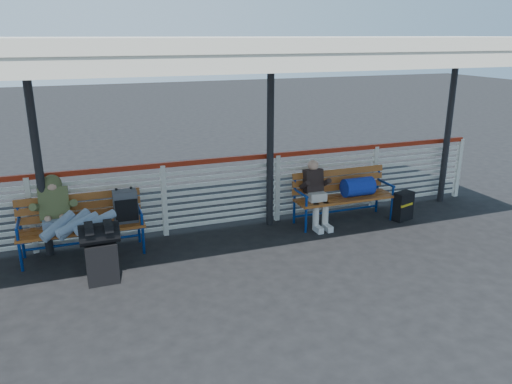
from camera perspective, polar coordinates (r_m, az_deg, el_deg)
name	(u,v)px	position (r m, az deg, el deg)	size (l,w,h in m)	color
ground	(193,286)	(6.79, -7.17, -10.61)	(60.00, 60.00, 0.00)	black
fence	(164,197)	(8.26, -10.46, -0.59)	(12.08, 0.08, 1.24)	silver
canopy	(169,47)	(6.85, -9.95, 16.04)	(12.60, 3.60, 3.16)	silver
luggage_stack	(101,251)	(6.94, -17.31, -6.43)	(0.52, 0.30, 0.85)	black
bench_left	(97,215)	(7.85, -17.68, -2.52)	(1.80, 0.56, 0.96)	#A55520
bench_right	(349,189)	(8.95, 10.63, 0.32)	(1.80, 0.56, 0.92)	#A55520
traveler_man	(70,219)	(7.49, -20.47, -2.92)	(0.93, 1.64, 0.77)	#869CB4
companion_person	(316,193)	(8.62, 6.87, -0.10)	(0.32, 0.66, 1.15)	beige
suitcase_side	(403,206)	(9.32, 16.43, -1.54)	(0.42, 0.32, 0.52)	black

